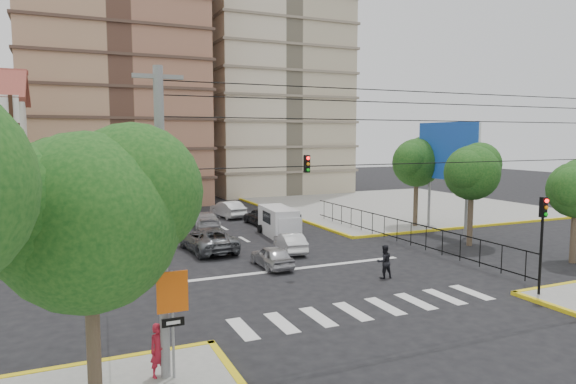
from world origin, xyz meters
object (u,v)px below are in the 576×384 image
traffic_light_nw (132,205)px  car_white_front_right (290,243)px  car_silver_front_left (272,256)px  pedestrian_sw_corner (159,350)px  traffic_light_se (542,229)px  van_right_lane (279,222)px  van_left_lane (169,207)px  pedestrian_crosswalk (384,262)px  district_sign (173,302)px

traffic_light_nw → car_white_front_right: traffic_light_nw is taller
car_silver_front_left → pedestrian_sw_corner: pedestrian_sw_corner is taller
traffic_light_se → pedestrian_sw_corner: bearing=-176.2°
van_right_lane → pedestrian_sw_corner: (-11.94, -19.07, -0.05)m
van_right_lane → van_left_lane: 11.86m
traffic_light_nw → traffic_light_se: bearing=-45.0°
car_silver_front_left → car_white_front_right: 3.84m
van_left_lane → pedestrian_crosswalk: bearing=-79.9°
van_left_lane → pedestrian_crosswalk: (6.50, -22.70, -0.33)m
traffic_light_nw → district_sign: 17.08m
pedestrian_sw_corner → pedestrian_crosswalk: size_ratio=0.93×
van_right_lane → car_silver_front_left: van_right_lane is taller
traffic_light_nw → district_sign: bearing=-93.4°
car_white_front_right → pedestrian_crosswalk: pedestrian_crosswalk is taller
traffic_light_se → district_sign: (-16.60, -1.44, -0.66)m
traffic_light_se → district_sign: traffic_light_se is taller
pedestrian_crosswalk → district_sign: bearing=34.5°
traffic_light_nw → pedestrian_crosswalk: (11.08, -10.12, -2.25)m
district_sign → car_white_front_right: bearing=54.6°
traffic_light_se → traffic_light_nw: (-15.60, 15.60, 0.00)m
car_silver_front_left → traffic_light_nw: bearing=-42.0°
district_sign → van_left_lane: 30.17m
traffic_light_nw → pedestrian_crosswalk: 15.17m
traffic_light_se → car_silver_front_left: (-8.93, 9.85, -2.50)m
van_left_lane → district_sign: bearing=-106.6°
van_left_lane → pedestrian_sw_corner: 29.91m
car_silver_front_left → pedestrian_crosswalk: pedestrian_crosswalk is taller
district_sign → traffic_light_se: bearing=5.0°
traffic_light_nw → district_sign: (-1.00, -17.04, -0.66)m
traffic_light_se → car_white_front_right: bearing=116.9°
van_left_lane → pedestrian_sw_corner: size_ratio=3.51×
district_sign → car_silver_front_left: district_sign is taller
van_left_lane → traffic_light_se: bearing=-74.6°
district_sign → pedestrian_crosswalk: size_ratio=1.86×
car_silver_front_left → car_white_front_right: (2.44, 2.96, 0.01)m
traffic_light_se → pedestrian_crosswalk: bearing=129.5°
traffic_light_nw → car_silver_front_left: size_ratio=1.23×
district_sign → car_silver_front_left: size_ratio=0.89×
traffic_light_nw → van_right_lane: (10.56, 2.34, -2.11)m
traffic_light_se → traffic_light_nw: 22.06m
pedestrian_sw_corner → pedestrian_crosswalk: bearing=6.5°
pedestrian_sw_corner → van_right_lane: bearing=36.5°
van_left_lane → car_silver_front_left: size_ratio=1.57×
traffic_light_se → traffic_light_nw: size_ratio=1.00×
car_white_front_right → pedestrian_sw_corner: bearing=61.9°
traffic_light_se → pedestrian_sw_corner: traffic_light_se is taller
van_right_lane → car_white_front_right: bearing=-100.6°
traffic_light_nw → pedestrian_crosswalk: traffic_light_nw is taller
traffic_light_nw → van_left_lane: (4.57, 12.58, -1.92)m
traffic_light_se → pedestrian_sw_corner: 17.15m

